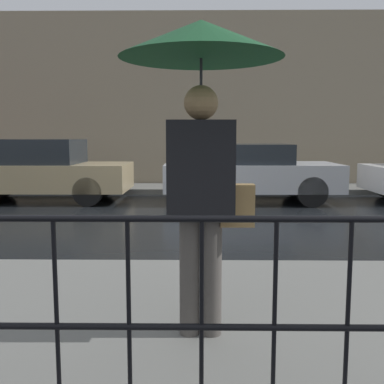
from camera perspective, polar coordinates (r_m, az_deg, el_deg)
The scene contains 9 objects.
ground_plane at distance 8.82m, azimuth -2.80°, elevation -3.32°, with size 80.00×80.00×0.00m, color black.
sidewalk_near at distance 3.89m, azimuth -7.61°, elevation -15.91°, with size 28.00×3.16×0.15m.
sidewalk_far at distance 13.13m, azimuth -1.64°, elevation 0.44°, with size 28.00×1.69×0.15m.
lane_marking at distance 8.82m, azimuth -2.80°, elevation -3.29°, with size 25.20×0.12×0.01m.
building_storefront at distance 14.07m, azimuth -1.50°, elevation 11.42°, with size 28.00×0.30×5.31m.
railing_foreground at distance 2.41m, azimuth -12.58°, elevation -12.06°, with size 12.00×0.04×1.05m.
pedestrian at distance 3.17m, azimuth 1.24°, elevation 13.02°, with size 1.13×1.13×2.23m.
car_tan at distance 11.60m, azimuth -18.78°, elevation 2.66°, with size 4.25×1.83×1.52m.
car_silver at distance 11.01m, azimuth 7.25°, elevation 2.58°, with size 4.14×1.95×1.41m.
Camera 1 is at (0.54, -8.66, 1.59)m, focal length 42.00 mm.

